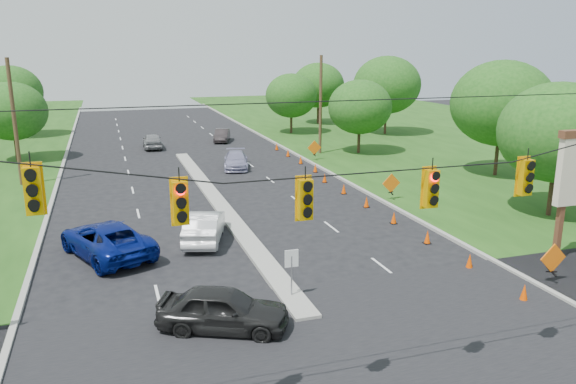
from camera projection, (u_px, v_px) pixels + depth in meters
name	position (u px, v px, depth m)	size (l,w,h in m)	color
ground	(356.00, 382.00, 16.64)	(160.00, 160.00, 0.00)	black
cross_street	(356.00, 382.00, 16.64)	(160.00, 14.00, 0.02)	black
curb_left	(58.00, 183.00, 41.21)	(0.25, 110.00, 0.16)	gray
curb_right	(315.00, 165.00, 47.29)	(0.25, 110.00, 0.16)	gray
median	(217.00, 203.00, 35.97)	(1.00, 34.00, 0.18)	gray
median_sign	(292.00, 264.00, 21.80)	(0.55, 0.06, 2.05)	gray
signal_span	(376.00, 234.00, 14.46)	(25.60, 0.32, 9.00)	#422D1C
utility_pole_far_left	(15.00, 123.00, 39.36)	(0.28, 0.28, 9.00)	#422D1C
utility_pole_far_right	(321.00, 105.00, 51.50)	(0.28, 0.28, 9.00)	#422D1C
cone_0	(524.00, 293.00, 21.90)	(0.32, 0.32, 0.70)	#F04600
cone_1	(470.00, 261.00, 25.12)	(0.32, 0.32, 0.70)	#F04600
cone_2	(427.00, 237.00, 28.34)	(0.32, 0.32, 0.70)	#F04600
cone_3	(394.00, 218.00, 31.57)	(0.32, 0.32, 0.70)	#F04600
cone_4	(367.00, 202.00, 34.79)	(0.32, 0.32, 0.70)	#F04600
cone_5	(344.00, 189.00, 38.01)	(0.32, 0.32, 0.70)	#F04600
cone_6	(325.00, 178.00, 41.23)	(0.32, 0.32, 0.70)	#F04600
cone_7	(315.00, 168.00, 44.63)	(0.32, 0.32, 0.70)	#F04600
cone_8	(301.00, 160.00, 47.85)	(0.32, 0.32, 0.70)	#F04600
cone_9	(288.00, 153.00, 51.07)	(0.32, 0.32, 0.70)	#F04600
cone_10	(277.00, 147.00, 54.30)	(0.32, 0.32, 0.70)	#F04600
work_sign_0	(553.00, 259.00, 23.30)	(1.27, 0.58, 1.37)	black
work_sign_1	(391.00, 184.00, 36.19)	(1.27, 0.58, 1.37)	black
work_sign_2	(314.00, 148.00, 49.07)	(1.27, 0.58, 1.37)	black
tree_5	(12.00, 111.00, 48.15)	(5.88, 5.88, 6.86)	black
tree_6	(11.00, 92.00, 61.20)	(6.72, 6.72, 7.84)	black
tree_7	(558.00, 132.00, 31.87)	(6.72, 6.72, 7.84)	black
tree_8	(502.00, 103.00, 42.13)	(7.56, 7.56, 8.82)	black
tree_9	(360.00, 107.00, 51.67)	(5.88, 5.88, 6.86)	black
tree_10	(387.00, 85.00, 62.98)	(7.56, 7.56, 8.82)	black
tree_11	(318.00, 85.00, 72.05)	(6.72, 6.72, 7.84)	black
tree_12	(291.00, 96.00, 63.95)	(5.88, 5.88, 6.86)	black
black_sedan	(223.00, 309.00, 19.56)	(1.85, 4.59, 1.56)	black
white_sedan	(204.00, 226.00, 28.63)	(1.68, 4.82, 1.59)	silver
blue_pickup	(106.00, 239.00, 26.52)	(2.77, 6.01, 1.67)	navy
silver_car_far	(236.00, 160.00, 46.03)	(1.91, 4.69, 1.36)	#8F8DAF
silver_car_oncoming	(152.00, 141.00, 55.13)	(1.78, 4.43, 1.51)	gray
dark_car_receding	(222.00, 135.00, 59.22)	(1.39, 4.00, 1.32)	#282324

